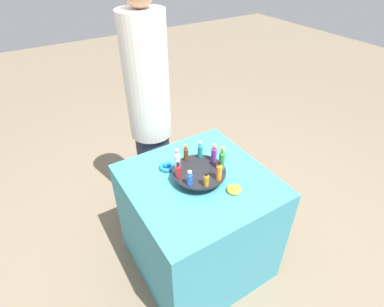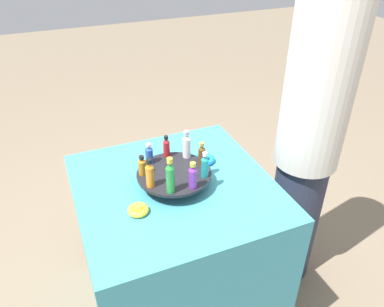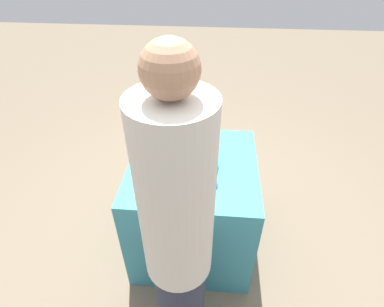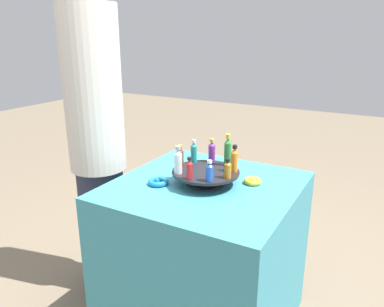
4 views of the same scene
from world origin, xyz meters
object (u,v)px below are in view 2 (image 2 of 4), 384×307
object	(u,v)px
bottle_blue	(149,154)
ribbon_bow_blue	(204,159)
ribbon_bow_gold	(138,210)
bottle_teal	(205,166)
bottle_clear	(187,145)
bottle_green	(170,177)
bottle_orange	(150,174)
bottle_amber	(142,166)
person_figure	(310,134)
bottle_brown	(202,155)
bottle_red	(166,147)
display_stand	(174,176)
bottle_purple	(193,176)

from	to	relation	value
bottle_blue	ribbon_bow_blue	xyz separation A→B (m)	(-0.26, -0.00, -0.09)
ribbon_bow_blue	ribbon_bow_gold	bearing A→B (deg)	30.53
bottle_teal	bottle_clear	size ratio (longest dim) A/B	0.89
bottle_green	ribbon_bow_blue	world-z (taller)	bottle_green
bottle_orange	bottle_amber	bearing A→B (deg)	-85.76
bottle_teal	person_figure	xyz separation A→B (m)	(-0.56, -0.06, -0.01)
bottle_teal	ribbon_bow_gold	xyz separation A→B (m)	(0.29, 0.04, -0.10)
bottle_brown	bottle_clear	xyz separation A→B (m)	(0.04, -0.08, 0.01)
bottle_teal	bottle_brown	world-z (taller)	bottle_teal
ribbon_bow_blue	bottle_red	bearing A→B (deg)	-5.58
bottle_red	ribbon_bow_blue	xyz separation A→B (m)	(-0.17, 0.02, -0.10)
bottle_brown	display_stand	bearing A→B (deg)	4.24
bottle_orange	person_figure	distance (m)	0.78
ribbon_bow_gold	bottle_amber	bearing A→B (deg)	-113.77
ribbon_bow_gold	display_stand	bearing A→B (deg)	-149.47
bottle_green	bottle_teal	bearing A→B (deg)	-165.76
bottle_green	ribbon_bow_gold	size ratio (longest dim) A/B	1.86
bottle_purple	bottle_clear	bearing A→B (deg)	-105.76
bottle_brown	bottle_red	bearing A→B (deg)	-45.76
person_figure	bottle_purple	bearing A→B (deg)	11.10
bottle_clear	ribbon_bow_gold	bearing A→B (deg)	35.61
display_stand	bottle_brown	bearing A→B (deg)	-175.76
bottle_purple	ribbon_bow_blue	bearing A→B (deg)	-123.58
ribbon_bow_gold	ribbon_bow_blue	bearing A→B (deg)	-149.47
bottle_brown	bottle_green	bearing A→B (deg)	34.24
bottle_teal	bottle_brown	distance (m)	0.09
bottle_blue	bottle_red	bearing A→B (deg)	-165.76
bottle_blue	bottle_clear	xyz separation A→B (m)	(-0.16, 0.02, 0.02)
bottle_red	person_figure	xyz separation A→B (m)	(-0.65, 0.14, -0.00)
bottle_amber	ribbon_bow_blue	bearing A→B (deg)	-166.31
bottle_purple	bottle_teal	size ratio (longest dim) A/B	1.02
ribbon_bow_gold	person_figure	size ratio (longest dim) A/B	0.05
bottle_orange	bottle_teal	distance (m)	0.22
bottle_amber	bottle_orange	distance (m)	0.09
display_stand	bottle_orange	world-z (taller)	bottle_orange
bottle_blue	bottle_orange	size ratio (longest dim) A/B	0.75
bottle_teal	bottle_clear	distance (m)	0.16
bottle_amber	person_figure	distance (m)	0.79
bottle_blue	bottle_green	xyz separation A→B (m)	(-0.02, 0.22, 0.03)
bottle_amber	bottle_brown	xyz separation A→B (m)	(-0.25, 0.03, 0.01)
bottle_teal	ribbon_bow_blue	xyz separation A→B (m)	(-0.08, -0.18, -0.10)
bottle_purple	bottle_red	xyz separation A→B (m)	(0.02, -0.25, -0.01)
ribbon_bow_blue	bottle_orange	bearing A→B (deg)	28.20
ribbon_bow_blue	bottle_teal	bearing A→B (deg)	65.79
bottle_orange	bottle_brown	world-z (taller)	bottle_orange
bottle_blue	bottle_red	distance (m)	0.09
bottle_green	person_figure	xyz separation A→B (m)	(-0.72, -0.10, -0.03)
bottle_teal	person_figure	size ratio (longest dim) A/B	0.06
bottle_brown	bottle_clear	distance (m)	0.09
bottle_blue	bottle_teal	xyz separation A→B (m)	(-0.18, 0.18, 0.01)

